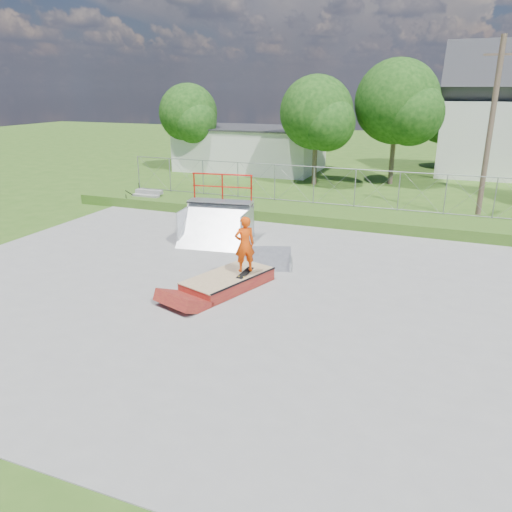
# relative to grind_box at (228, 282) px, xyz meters

# --- Properties ---
(ground) EXTENTS (120.00, 120.00, 0.00)m
(ground) POSITION_rel_grind_box_xyz_m (-0.13, -0.23, -0.22)
(ground) COLOR #315919
(ground) RESTS_ON ground
(concrete_pad) EXTENTS (20.00, 16.00, 0.04)m
(concrete_pad) POSITION_rel_grind_box_xyz_m (-0.13, -0.23, -0.20)
(concrete_pad) COLOR gray
(concrete_pad) RESTS_ON ground
(grass_berm) EXTENTS (24.00, 3.00, 0.50)m
(grass_berm) POSITION_rel_grind_box_xyz_m (-0.13, 9.27, 0.03)
(grass_berm) COLOR #315919
(grass_berm) RESTS_ON ground
(grind_box) EXTENTS (2.26, 3.19, 0.43)m
(grind_box) POSITION_rel_grind_box_xyz_m (0.00, 0.00, 0.00)
(grind_box) COLOR maroon
(grind_box) RESTS_ON concrete_pad
(quarter_pipe) EXTENTS (2.89, 2.54, 2.61)m
(quarter_pipe) POSITION_rel_grind_box_xyz_m (-2.39, 4.00, 1.09)
(quarter_pipe) COLOR #A8ACB0
(quarter_pipe) RESTS_ON concrete_pad
(flat_bank_ramp) EXTENTS (1.87, 1.93, 0.45)m
(flat_bank_ramp) POSITION_rel_grind_box_xyz_m (0.52, 2.38, 0.01)
(flat_bank_ramp) COLOR #A8ACB0
(flat_bank_ramp) RESTS_ON concrete_pad
(skateboard) EXTENTS (0.31, 0.81, 0.13)m
(skateboard) POSITION_rel_grind_box_xyz_m (0.47, 0.24, 0.26)
(skateboard) COLOR black
(skateboard) RESTS_ON grind_box
(skater) EXTENTS (0.75, 0.72, 1.73)m
(skater) POSITION_rel_grind_box_xyz_m (0.47, 0.24, 1.12)
(skater) COLOR #E84308
(skater) RESTS_ON grind_box
(concrete_stairs) EXTENTS (1.50, 1.60, 0.80)m
(concrete_stairs) POSITION_rel_grind_box_xyz_m (-8.63, 8.47, 0.18)
(concrete_stairs) COLOR gray
(concrete_stairs) RESTS_ON ground
(chain_link_fence) EXTENTS (20.00, 0.06, 1.80)m
(chain_link_fence) POSITION_rel_grind_box_xyz_m (-0.13, 10.27, 1.18)
(chain_link_fence) COLOR gray
(chain_link_fence) RESTS_ON grass_berm
(utility_building_flat) EXTENTS (10.00, 6.00, 3.00)m
(utility_building_flat) POSITION_rel_grind_box_xyz_m (-8.13, 21.77, 1.28)
(utility_building_flat) COLOR silver
(utility_building_flat) RESTS_ON ground
(gable_house) EXTENTS (8.40, 6.08, 8.94)m
(gable_house) POSITION_rel_grind_box_xyz_m (8.87, 25.77, 3.62)
(gable_house) COLOR silver
(gable_house) RESTS_ON ground
(utility_pole) EXTENTS (0.24, 0.24, 8.00)m
(utility_pole) POSITION_rel_grind_box_xyz_m (7.37, 11.77, 3.78)
(utility_pole) COLOR brown
(utility_pole) RESTS_ON ground
(tree_left_near) EXTENTS (4.76, 4.48, 6.65)m
(tree_left_near) POSITION_rel_grind_box_xyz_m (-1.89, 17.61, 4.02)
(tree_left_near) COLOR brown
(tree_left_near) RESTS_ON ground
(tree_center) EXTENTS (5.44, 5.12, 7.60)m
(tree_center) POSITION_rel_grind_box_xyz_m (2.65, 19.58, 4.63)
(tree_center) COLOR brown
(tree_center) RESTS_ON ground
(tree_left_far) EXTENTS (4.42, 4.16, 6.18)m
(tree_left_far) POSITION_rel_grind_box_xyz_m (-11.90, 19.62, 3.72)
(tree_left_far) COLOR brown
(tree_left_far) RESTS_ON ground
(tree_back_mid) EXTENTS (4.08, 3.84, 5.70)m
(tree_back_mid) POSITION_rel_grind_box_xyz_m (5.08, 27.63, 3.42)
(tree_back_mid) COLOR brown
(tree_back_mid) RESTS_ON ground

